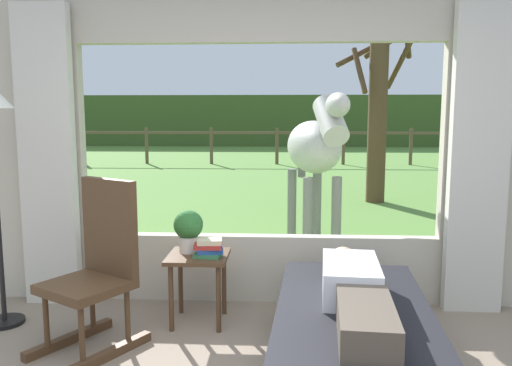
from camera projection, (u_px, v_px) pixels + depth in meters
back_wall_with_window at (259, 151)px, 4.14m from camera, size 5.20×0.12×2.55m
curtain_panel_left at (48, 158)px, 4.10m from camera, size 0.44×0.10×2.40m
curtain_panel_right at (478, 160)px, 3.92m from camera, size 0.44×0.10×2.40m
outdoor_pasture_lawn at (277, 166)px, 15.09m from camera, size 36.00×21.68×0.02m
distant_hill_ridge at (280, 121)px, 24.67m from camera, size 36.00×2.00×2.40m
recliner_sofa at (352, 337)px, 3.07m from camera, size 1.02×1.76×0.42m
reclining_person at (355, 291)px, 2.98m from camera, size 0.38×1.44×0.22m
rocking_chair at (98, 267)px, 3.38m from camera, size 0.75×0.82×1.12m
side_table at (198, 267)px, 3.78m from camera, size 0.44×0.44×0.52m
potted_plant at (188, 228)px, 3.81m from camera, size 0.22×0.22×0.32m
book_stack at (209, 248)px, 3.70m from camera, size 0.22×0.16×0.13m
horse at (315, 149)px, 5.80m from camera, size 0.78×1.82×1.73m
pasture_tree at (378, 110)px, 8.75m from camera, size 1.34×1.25×3.44m
pasture_fence_line at (277, 140)px, 15.46m from camera, size 16.10×0.10×1.10m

